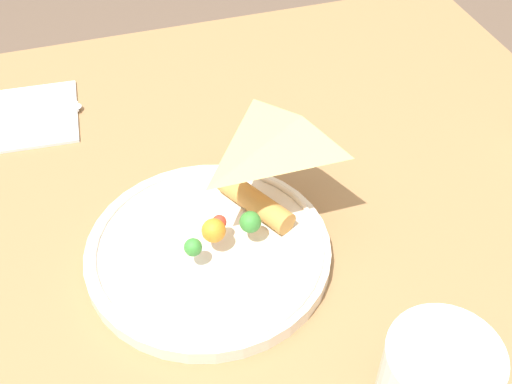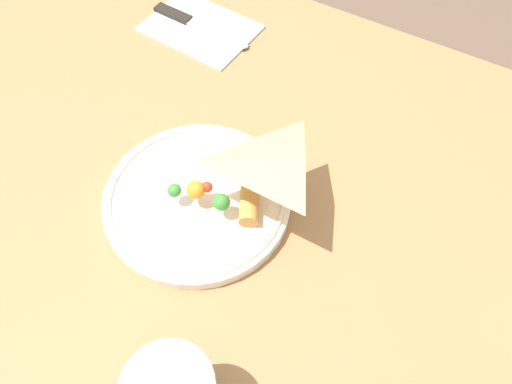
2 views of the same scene
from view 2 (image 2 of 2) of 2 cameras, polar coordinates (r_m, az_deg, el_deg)
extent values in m
plane|color=brown|center=(1.35, -3.56, -16.56)|extent=(6.00, 6.00, 0.00)
cube|color=olive|center=(0.69, -6.72, 1.03)|extent=(1.05, 0.83, 0.03)
cube|color=#382D23|center=(1.36, -13.51, 11.78)|extent=(0.06, 0.06, 0.71)
cube|color=#382D23|center=(1.16, 26.63, -6.04)|extent=(0.06, 0.06, 0.71)
cylinder|color=silver|center=(0.64, -6.71, -0.90)|extent=(0.24, 0.24, 0.02)
torus|color=silver|center=(0.64, -6.79, -0.44)|extent=(0.23, 0.23, 0.01)
pyramid|color=#E0B266|center=(0.63, -6.73, -0.03)|extent=(0.16, 0.14, 0.02)
cylinder|color=#C68942|center=(0.62, -0.85, -0.12)|extent=(0.06, 0.09, 0.02)
sphere|color=#388433|center=(0.62, -9.43, 0.11)|extent=(0.01, 0.01, 0.01)
sphere|color=#388433|center=(0.60, -3.96, -1.17)|extent=(0.02, 0.02, 0.02)
sphere|color=#388433|center=(0.62, -9.32, 0.20)|extent=(0.02, 0.02, 0.02)
sphere|color=red|center=(0.61, -5.62, 0.57)|extent=(0.01, 0.01, 0.01)
sphere|color=orange|center=(0.61, -6.89, 0.26)|extent=(0.02, 0.02, 0.02)
sphere|color=#388433|center=(0.61, -6.86, 0.28)|extent=(0.02, 0.02, 0.02)
cube|color=silver|center=(0.88, -6.40, 18.12)|extent=(0.19, 0.14, 0.00)
cube|color=black|center=(0.91, -9.46, 19.48)|extent=(0.07, 0.02, 0.01)
cube|color=silver|center=(0.86, -4.49, 17.60)|extent=(0.11, 0.02, 0.00)
ellipsoid|color=silver|center=(0.84, -1.57, 16.46)|extent=(0.02, 0.02, 0.00)
camera|label=1|loc=(0.35, -79.36, -1.52)|focal=45.00mm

